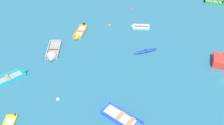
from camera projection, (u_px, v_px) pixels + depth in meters
rowboat_yellow_midfield_left at (11, 120)px, 21.10m from camera, size 1.52×2.94×0.88m
kayak_deep_blue_midfield_right at (145, 51)px, 29.05m from camera, size 3.25×0.88×0.31m
rowboat_white_distant_center at (136, 27)px, 33.55m from camera, size 2.79×1.57×0.84m
rowboat_blue_near_camera at (131, 124)px, 20.71m from camera, size 3.92×4.26×1.29m
rowboat_green_cluster_inner at (220, 3)px, 39.19m from camera, size 3.68×2.93×1.18m
rowboat_turquoise_far_left at (18, 74)px, 25.74m from camera, size 3.93×2.79×1.17m
rowboat_orange_back_row_left at (78, 35)px, 31.75m from camera, size 2.46×3.82×1.03m
rowboat_grey_far_right at (52, 55)px, 28.31m from camera, size 2.16×4.36×1.36m
mooring_buoy_central at (109, 25)px, 34.07m from camera, size 0.39×0.39×0.39m
mooring_buoy_far_field at (132, 10)px, 37.82m from camera, size 0.34×0.34×0.34m
mooring_buoy_trailing at (58, 99)px, 23.21m from camera, size 0.33×0.33×0.33m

